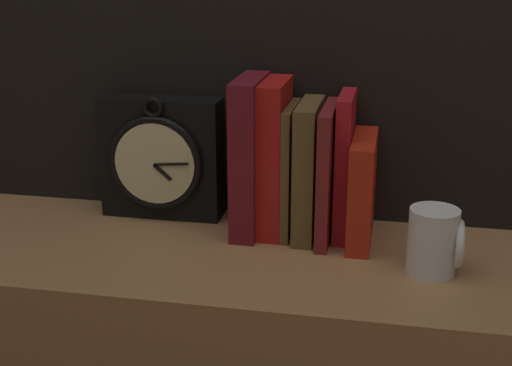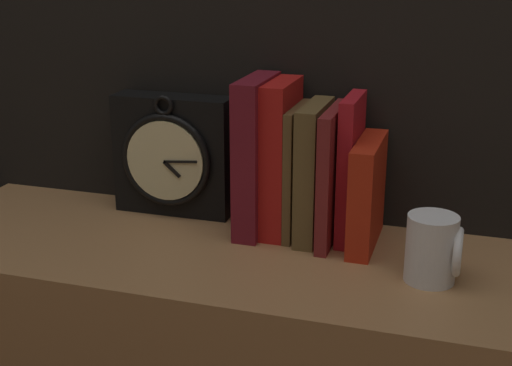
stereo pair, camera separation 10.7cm
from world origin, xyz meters
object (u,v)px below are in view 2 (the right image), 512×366
book_slot1_red (281,158)px  book_slot5_red (350,169)px  clock (173,155)px  mug (434,249)px  book_slot0_maroon (256,156)px  book_slot4_maroon (332,176)px  book_slot6_red (367,193)px  book_slot2_brown (297,171)px  book_slot3_brown (314,172)px

book_slot1_red → book_slot5_red: size_ratio=1.08×
clock → mug: 0.49m
book_slot0_maroon → book_slot5_red: (0.15, 0.01, -0.01)m
book_slot5_red → clock: bearing=175.6°
book_slot4_maroon → book_slot1_red: bearing=171.5°
book_slot6_red → mug: book_slot6_red is taller
clock → book_slot2_brown: size_ratio=1.02×
book_slot0_maroon → book_slot3_brown: 0.10m
book_slot5_red → book_slot6_red: 0.05m
mug → clock: bearing=162.2°
book_slot1_red → mug: size_ratio=2.57×
book_slot0_maroon → clock: bearing=167.8°
book_slot4_maroon → book_slot6_red: book_slot4_maroon is taller
book_slot1_red → book_slot0_maroon: bearing=-169.4°
book_slot0_maroon → book_slot2_brown: book_slot0_maroon is taller
book_slot5_red → book_slot6_red: size_ratio=1.37×
book_slot2_brown → book_slot5_red: size_ratio=0.91×
book_slot1_red → book_slot4_maroon: (0.09, -0.01, -0.02)m
clock → book_slot0_maroon: book_slot0_maroon is taller
book_slot2_brown → book_slot6_red: 0.12m
book_slot1_red → book_slot3_brown: bearing=-6.2°
book_slot0_maroon → book_slot4_maroon: book_slot0_maroon is taller
mug → book_slot6_red: bearing=137.2°
book_slot1_red → book_slot6_red: book_slot1_red is taller
book_slot0_maroon → book_slot4_maroon: bearing=-2.6°
book_slot3_brown → book_slot4_maroon: size_ratio=1.01×
mug → book_slot5_red: bearing=139.4°
book_slot2_brown → book_slot6_red: bearing=-7.2°
book_slot1_red → book_slot4_maroon: book_slot1_red is taller
book_slot0_maroon → mug: 0.33m
book_slot3_brown → mug: book_slot3_brown is taller
book_slot4_maroon → book_slot2_brown: bearing=168.3°
book_slot4_maroon → mug: (0.17, -0.11, -0.06)m
book_slot0_maroon → book_slot5_red: size_ratio=1.10×
book_slot1_red → mug: book_slot1_red is taller
clock → book_slot6_red: size_ratio=1.28×
book_slot0_maroon → book_slot2_brown: bearing=5.9°
book_slot3_brown → mug: (0.20, -0.11, -0.06)m
book_slot1_red → book_slot3_brown: 0.06m
book_slot3_brown → book_slot6_red: 0.09m
book_slot3_brown → book_slot6_red: bearing=-6.0°
clock → book_slot1_red: 0.21m
book_slot4_maroon → mug: bearing=-32.2°
book_slot1_red → mug: bearing=-24.9°
book_slot3_brown → book_slot5_red: (0.06, 0.01, 0.01)m
book_slot0_maroon → book_slot4_maroon: size_ratio=1.18×
book_slot1_red → book_slot2_brown: book_slot1_red is taller
book_slot2_brown → book_slot3_brown: size_ratio=0.97×
clock → book_slot3_brown: bearing=-7.5°
book_slot6_red → mug: size_ratio=1.74×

